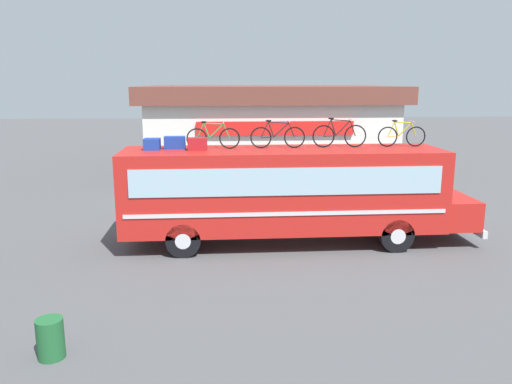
% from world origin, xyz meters
% --- Properties ---
extents(ground_plane, '(120.00, 120.00, 0.00)m').
position_xyz_m(ground_plane, '(0.00, 0.00, 0.00)').
color(ground_plane, '#4C4C4F').
extents(bus, '(11.58, 2.60, 3.15)m').
position_xyz_m(bus, '(0.21, 0.00, 1.80)').
color(bus, red).
rests_on(bus, ground).
extents(luggage_bag_1, '(0.50, 0.52, 0.36)m').
position_xyz_m(luggage_bag_1, '(-4.17, 0.20, 3.33)').
color(luggage_bag_1, '#193899').
rests_on(luggage_bag_1, bus).
extents(luggage_bag_2, '(0.67, 0.36, 0.40)m').
position_xyz_m(luggage_bag_2, '(-3.47, 0.36, 3.35)').
color(luggage_bag_2, '#193899').
rests_on(luggage_bag_2, bus).
extents(luggage_bag_3, '(0.60, 0.42, 0.39)m').
position_xyz_m(luggage_bag_3, '(-2.72, -0.03, 3.35)').
color(luggage_bag_3, maroon).
rests_on(luggage_bag_3, bus).
extents(rooftop_bicycle_1, '(1.72, 0.44, 0.89)m').
position_xyz_m(rooftop_bicycle_1, '(-2.23, 0.25, 3.52)').
color(rooftop_bicycle_1, black).
rests_on(rooftop_bicycle_1, bus).
extents(rooftop_bicycle_2, '(1.79, 0.44, 0.92)m').
position_xyz_m(rooftop_bicycle_2, '(-0.14, 0.31, 3.53)').
color(rooftop_bicycle_2, black).
rests_on(rooftop_bicycle_2, bus).
extents(rooftop_bicycle_3, '(1.80, 0.44, 0.98)m').
position_xyz_m(rooftop_bicycle_3, '(1.91, 0.36, 3.56)').
color(rooftop_bicycle_3, black).
rests_on(rooftop_bicycle_3, bus).
extents(rooftop_bicycle_4, '(1.63, 0.44, 0.89)m').
position_xyz_m(rooftop_bicycle_4, '(4.02, 0.39, 3.52)').
color(rooftop_bicycle_4, black).
rests_on(rooftop_bicycle_4, bus).
extents(roadside_building, '(14.41, 10.73, 5.02)m').
position_xyz_m(roadside_building, '(0.85, 14.71, 2.57)').
color(roadside_building, silver).
rests_on(roadside_building, ground).
extents(trash_bin, '(0.52, 0.52, 0.81)m').
position_xyz_m(trash_bin, '(-5.38, -6.83, 0.40)').
color(trash_bin, '#1E592D').
rests_on(trash_bin, ground).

